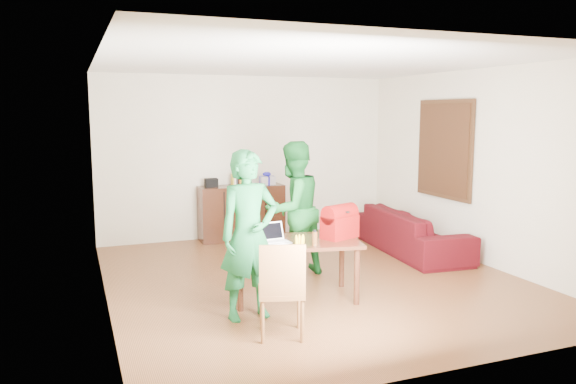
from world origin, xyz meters
name	(u,v)px	position (x,y,z in m)	size (l,w,h in m)	color
room	(310,176)	(0.01, 0.13, 1.31)	(5.20, 5.70, 2.90)	#432610
table	(294,247)	(-0.49, -0.60, 0.59)	(1.57, 1.09, 0.67)	black
chair	(281,309)	(-1.02, -1.58, 0.27)	(0.52, 0.51, 0.93)	brown
person_near	(249,235)	(-1.15, -0.99, 0.87)	(0.63, 0.42, 1.74)	#145A2B
person_far	(293,209)	(-0.18, 0.22, 0.87)	(0.85, 0.66, 1.74)	#166524
laptop	(276,239)	(-0.74, -0.66, 0.72)	(0.32, 0.24, 0.21)	white
bananas	(300,245)	(-0.57, -0.94, 0.70)	(0.15, 0.09, 0.05)	gold
bottle	(315,238)	(-0.38, -0.91, 0.76)	(0.06, 0.06, 0.17)	#593014
red_bag	(340,225)	(0.03, -0.67, 0.83)	(0.41, 0.24, 0.31)	maroon
sofa	(412,231)	(1.95, 0.72, 0.32)	(2.20, 0.86, 0.64)	#3B070C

